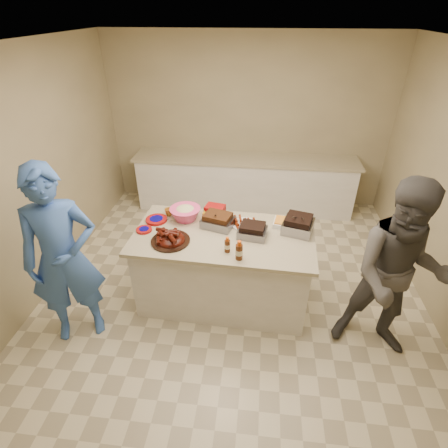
# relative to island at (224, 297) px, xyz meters

# --- Properties ---
(room) EXTENTS (4.50, 5.00, 2.70)m
(room) POSITION_rel_island_xyz_m (0.10, 0.05, 0.00)
(room) COLOR tan
(room) RESTS_ON ground
(back_counter) EXTENTS (3.60, 0.64, 0.90)m
(back_counter) POSITION_rel_island_xyz_m (0.10, 2.25, 0.45)
(back_counter) COLOR silver
(back_counter) RESTS_ON ground
(island) EXTENTS (1.96, 1.09, 0.91)m
(island) POSITION_rel_island_xyz_m (0.00, 0.00, 0.00)
(island) COLOR silver
(island) RESTS_ON ground
(rib_platter) EXTENTS (0.44, 0.44, 0.16)m
(rib_platter) POSITION_rel_island_xyz_m (-0.53, -0.19, 0.91)
(rib_platter) COLOR #450F07
(rib_platter) RESTS_ON island
(pulled_pork_tray) EXTENTS (0.39, 0.33, 0.10)m
(pulled_pork_tray) POSITION_rel_island_xyz_m (-0.08, 0.15, 0.91)
(pulled_pork_tray) COLOR #47230F
(pulled_pork_tray) RESTS_ON island
(brisket_tray) EXTENTS (0.32, 0.28, 0.09)m
(brisket_tray) POSITION_rel_island_xyz_m (0.30, 0.01, 0.91)
(brisket_tray) COLOR black
(brisket_tray) RESTS_ON island
(roasting_pan) EXTENTS (0.38, 0.38, 0.12)m
(roasting_pan) POSITION_rel_island_xyz_m (0.78, 0.15, 0.91)
(roasting_pan) COLOR gray
(roasting_pan) RESTS_ON island
(coleslaw_bowl) EXTENTS (0.36, 0.36, 0.24)m
(coleslaw_bowl) POSITION_rel_island_xyz_m (-0.46, 0.26, 0.91)
(coleslaw_bowl) COLOR #EB447D
(coleslaw_bowl) RESTS_ON island
(sausage_plate) EXTENTS (0.36, 0.36, 0.05)m
(sausage_plate) POSITION_rel_island_xyz_m (0.22, 0.21, 0.91)
(sausage_plate) COLOR silver
(sausage_plate) RESTS_ON island
(mac_cheese_dish) EXTENTS (0.31, 0.25, 0.07)m
(mac_cheese_dish) POSITION_rel_island_xyz_m (0.67, 0.25, 0.91)
(mac_cheese_dish) COLOR orange
(mac_cheese_dish) RESTS_ON island
(bbq_bottle_a) EXTENTS (0.06, 0.06, 0.17)m
(bbq_bottle_a) POSITION_rel_island_xyz_m (0.07, -0.30, 0.91)
(bbq_bottle_a) COLOR #45200B
(bbq_bottle_a) RESTS_ON island
(bbq_bottle_b) EXTENTS (0.07, 0.07, 0.20)m
(bbq_bottle_b) POSITION_rel_island_xyz_m (0.19, -0.40, 0.91)
(bbq_bottle_b) COLOR #45200B
(bbq_bottle_b) RESTS_ON island
(mustard_bottle) EXTENTS (0.05, 0.05, 0.13)m
(mustard_bottle) POSITION_rel_island_xyz_m (-0.25, 0.27, 0.91)
(mustard_bottle) COLOR gold
(mustard_bottle) RESTS_ON island
(sauce_bowl) EXTENTS (0.12, 0.04, 0.12)m
(sauce_bowl) POSITION_rel_island_xyz_m (0.00, 0.12, 0.91)
(sauce_bowl) COLOR silver
(sauce_bowl) RESTS_ON island
(plate_stack_large) EXTENTS (0.25, 0.25, 0.03)m
(plate_stack_large) POSITION_rel_island_xyz_m (-0.78, 0.19, 0.91)
(plate_stack_large) COLOR maroon
(plate_stack_large) RESTS_ON island
(plate_stack_small) EXTENTS (0.18, 0.18, 0.02)m
(plate_stack_small) POSITION_rel_island_xyz_m (-0.86, -0.02, 0.91)
(plate_stack_small) COLOR maroon
(plate_stack_small) RESTS_ON island
(plastic_cup) EXTENTS (0.10, 0.09, 0.09)m
(plastic_cup) POSITION_rel_island_xyz_m (-0.67, 0.32, 0.91)
(plastic_cup) COLOR #A86C20
(plastic_cup) RESTS_ON island
(basket_stack) EXTENTS (0.25, 0.20, 0.11)m
(basket_stack) POSITION_rel_island_xyz_m (-0.15, 0.41, 0.91)
(basket_stack) COLOR maroon
(basket_stack) RESTS_ON island
(guest_blue) EXTENTS (1.41, 2.02, 0.45)m
(guest_blue) POSITION_rel_island_xyz_m (-1.45, -0.64, 0.00)
(guest_blue) COLOR #3B65B9
(guest_blue) RESTS_ON ground
(guest_gray) EXTENTS (1.20, 1.97, 0.70)m
(guest_gray) POSITION_rel_island_xyz_m (1.64, -0.50, 0.00)
(guest_gray) COLOR #54504B
(guest_gray) RESTS_ON ground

